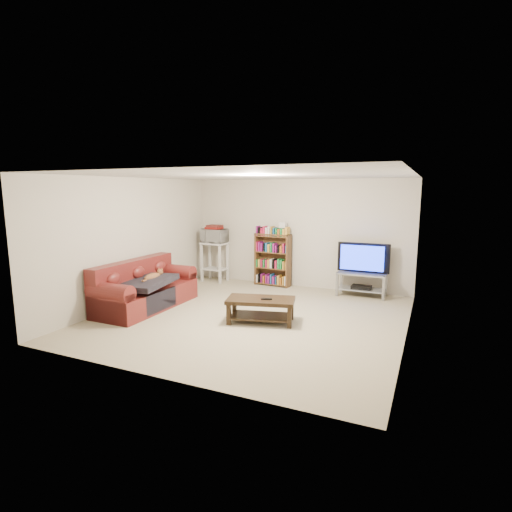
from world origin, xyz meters
The scene contains 19 objects.
floor centered at (0.00, 0.00, 0.00)m, with size 5.00×5.00×0.00m, color #B8AC89.
ceiling centered at (0.00, 0.00, 2.40)m, with size 5.00×5.00×0.00m, color white.
wall_back centered at (0.00, 2.50, 1.20)m, with size 5.00×5.00×0.00m, color beige.
wall_front centered at (0.00, -2.50, 1.20)m, with size 5.00×5.00×0.00m, color beige.
wall_left centered at (-2.50, 0.00, 1.20)m, with size 5.00×5.00×0.00m, color beige.
wall_right centered at (2.50, 0.00, 1.20)m, with size 5.00×5.00×0.00m, color beige.
sofa centered at (-2.09, -0.29, 0.31)m, with size 0.91×2.05×0.88m.
blanket centered at (-1.91, -0.43, 0.52)m, with size 0.79×1.02×0.10m, color black.
cat centered at (-1.91, -0.24, 0.58)m, with size 0.22×0.56×0.17m, color brown, non-canonical shape.
coffee_table centered at (0.25, -0.18, 0.28)m, with size 1.21×0.82×0.40m.
remote centered at (0.36, -0.20, 0.41)m, with size 0.18×0.05×0.02m, color black.
tv_stand centered at (1.49, 2.16, 0.33)m, with size 0.98×0.44×0.49m.
television centered at (1.49, 2.16, 0.79)m, with size 1.05×0.14×0.61m, color black.
dvd_player centered at (1.49, 2.16, 0.19)m, with size 0.39×0.27×0.06m, color black.
bookshelf centered at (-0.53, 2.29, 0.62)m, with size 0.84×0.31×1.19m.
shelf_clutter centered at (-0.43, 2.30, 1.30)m, with size 0.61×0.20×0.28m.
microwave_stand centered at (-1.96, 2.13, 0.60)m, with size 0.61×0.46×0.94m.
microwave centered at (-1.96, 2.13, 1.10)m, with size 0.58×0.39×0.32m, color silver.
game_boxes centered at (-1.96, 2.13, 1.28)m, with size 0.34×0.30×0.05m, color maroon.
Camera 1 is at (2.78, -6.02, 2.17)m, focal length 28.00 mm.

